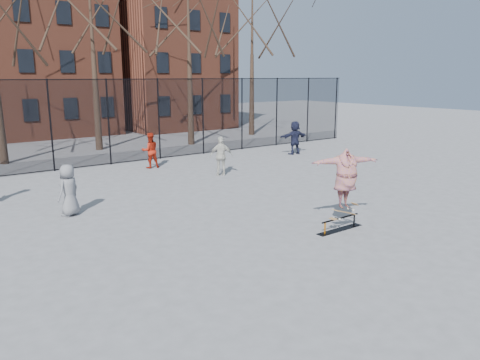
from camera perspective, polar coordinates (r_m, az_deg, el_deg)
ground at (r=11.49m, az=3.68°, el=-8.44°), size 100.00×100.00×0.00m
skate_rail at (r=13.11m, az=12.08°, el=-5.38°), size 1.60×0.24×0.35m
skateboard at (r=13.14m, az=12.56°, el=-4.14°), size 0.89×0.21×0.11m
skater at (r=12.92m, az=12.74°, el=-0.46°), size 2.07×1.16×1.63m
bystander_red at (r=21.62m, az=-10.90°, el=3.55°), size 0.87×0.73×1.60m
bystander_white at (r=19.61m, az=-2.30°, el=2.93°), size 1.04×0.82×1.65m
bystander_navy at (r=25.19m, az=6.70°, el=5.15°), size 1.70×0.71×1.78m
bystander_extra at (r=14.86m, az=-20.15°, el=-1.17°), size 0.91×0.82×1.56m
fence at (r=22.34m, az=-18.65°, el=6.65°), size 34.03×0.07×4.00m
tree_row at (r=26.35m, az=-23.06°, el=18.71°), size 33.66×7.46×10.67m
rowhouses at (r=35.03m, az=-24.99°, el=14.66°), size 29.00×7.00×13.00m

